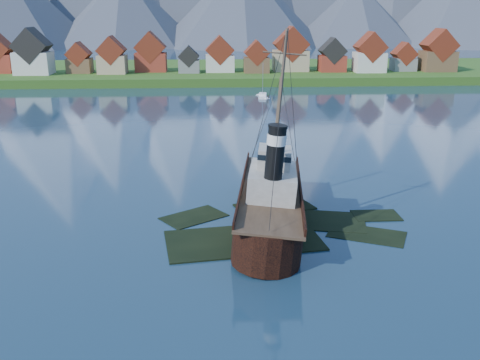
{
  "coord_description": "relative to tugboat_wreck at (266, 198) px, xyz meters",
  "views": [
    {
      "loc": [
        -6.85,
        -59.47,
        25.79
      ],
      "look_at": [
        -2.94,
        6.0,
        5.0
      ],
      "focal_mm": 40.0,
      "sensor_mm": 36.0,
      "label": 1
    }
  ],
  "objects": [
    {
      "name": "town",
      "position": [
        -33.43,
        148.13,
        5.8
      ],
      "size": [
        250.96,
        16.69,
        17.3
      ],
      "color": "maroon",
      "rests_on": "ground"
    },
    {
      "name": "shoal",
      "position": [
        1.47,
        -1.9,
        -3.53
      ],
      "size": [
        31.71,
        21.24,
        1.14
      ],
      "color": "black",
      "rests_on": "ground"
    },
    {
      "name": "seawall",
      "position": [
        -0.31,
        127.95,
        -3.19
      ],
      "size": [
        600.0,
        2.5,
        2.0
      ],
      "primitive_type": "cube",
      "color": "#3F3D38",
      "rests_on": "ground"
    },
    {
      "name": "tugboat_wreck",
      "position": [
        0.0,
        0.0,
        0.0
      ],
      "size": [
        7.45,
        32.11,
        25.44
      ],
      "rotation": [
        0.0,
        0.08,
        -0.13
      ],
      "color": "black",
      "rests_on": "ground"
    },
    {
      "name": "sailboat_e",
      "position": [
        9.92,
        103.34,
        -2.95
      ],
      "size": [
        3.53,
        9.77,
        11.08
      ],
      "rotation": [
        0.0,
        0.0,
        -0.12
      ],
      "color": "white",
      "rests_on": "ground"
    },
    {
      "name": "shore_bank",
      "position": [
        -0.31,
        165.95,
        -3.19
      ],
      "size": [
        600.0,
        80.0,
        3.2
      ],
      "primitive_type": "cube",
      "color": "#234513",
      "rests_on": "ground"
    },
    {
      "name": "ground",
      "position": [
        -0.31,
        -4.05,
        -3.19
      ],
      "size": [
        1400.0,
        1400.0,
        0.0
      ],
      "primitive_type": "plane",
      "color": "#172F42",
      "rests_on": "ground"
    }
  ]
}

